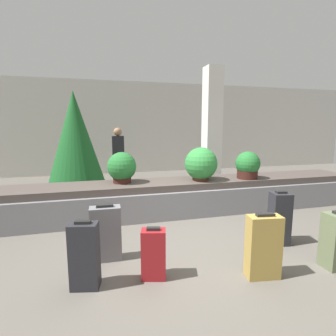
{
  "coord_description": "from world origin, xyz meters",
  "views": [
    {
      "loc": [
        -1.25,
        -3.09,
        1.63
      ],
      "look_at": [
        0.0,
        1.61,
        0.87
      ],
      "focal_mm": 28.0,
      "sensor_mm": 36.0,
      "label": 1
    }
  ],
  "objects_px": {
    "suitcase_5": "(154,254)",
    "pillar": "(212,128)",
    "suitcase_2": "(279,218)",
    "potted_plant_1": "(122,168)",
    "decorated_tree": "(75,140)",
    "suitcase_1": "(85,256)",
    "potted_plant_0": "(201,164)",
    "potted_plant_2": "(248,166)",
    "traveler_0": "(118,152)",
    "suitcase_0": "(263,247)",
    "suitcase_3": "(106,233)"
  },
  "relations": [
    {
      "from": "pillar",
      "to": "suitcase_5",
      "type": "bearing_deg",
      "value": -121.48
    },
    {
      "from": "suitcase_1",
      "to": "decorated_tree",
      "type": "distance_m",
      "value": 4.12
    },
    {
      "from": "suitcase_5",
      "to": "decorated_tree",
      "type": "distance_m",
      "value": 4.27
    },
    {
      "from": "suitcase_5",
      "to": "potted_plant_0",
      "type": "height_order",
      "value": "potted_plant_0"
    },
    {
      "from": "potted_plant_2",
      "to": "pillar",
      "type": "bearing_deg",
      "value": 85.97
    },
    {
      "from": "suitcase_0",
      "to": "suitcase_5",
      "type": "relative_size",
      "value": 1.26
    },
    {
      "from": "suitcase_1",
      "to": "potted_plant_1",
      "type": "relative_size",
      "value": 1.27
    },
    {
      "from": "suitcase_3",
      "to": "decorated_tree",
      "type": "bearing_deg",
      "value": 100.92
    },
    {
      "from": "suitcase_5",
      "to": "traveler_0",
      "type": "distance_m",
      "value": 4.81
    },
    {
      "from": "decorated_tree",
      "to": "potted_plant_2",
      "type": "bearing_deg",
      "value": -31.29
    },
    {
      "from": "pillar",
      "to": "suitcase_0",
      "type": "height_order",
      "value": "pillar"
    },
    {
      "from": "suitcase_0",
      "to": "suitcase_1",
      "type": "xyz_separation_m",
      "value": [
        -1.86,
        0.29,
        -0.0
      ]
    },
    {
      "from": "suitcase_3",
      "to": "potted_plant_1",
      "type": "distance_m",
      "value": 1.76
    },
    {
      "from": "potted_plant_0",
      "to": "potted_plant_2",
      "type": "height_order",
      "value": "potted_plant_0"
    },
    {
      "from": "suitcase_0",
      "to": "potted_plant_1",
      "type": "distance_m",
      "value": 2.83
    },
    {
      "from": "traveler_0",
      "to": "potted_plant_2",
      "type": "bearing_deg",
      "value": 130.12
    },
    {
      "from": "suitcase_2",
      "to": "potted_plant_1",
      "type": "distance_m",
      "value": 2.74
    },
    {
      "from": "potted_plant_0",
      "to": "traveler_0",
      "type": "bearing_deg",
      "value": 116.2
    },
    {
      "from": "decorated_tree",
      "to": "suitcase_3",
      "type": "bearing_deg",
      "value": -80.63
    },
    {
      "from": "suitcase_1",
      "to": "pillar",
      "type": "bearing_deg",
      "value": 64.07
    },
    {
      "from": "suitcase_0",
      "to": "decorated_tree",
      "type": "bearing_deg",
      "value": 125.68
    },
    {
      "from": "suitcase_2",
      "to": "pillar",
      "type": "bearing_deg",
      "value": 92.37
    },
    {
      "from": "suitcase_0",
      "to": "traveler_0",
      "type": "height_order",
      "value": "traveler_0"
    },
    {
      "from": "potted_plant_0",
      "to": "suitcase_2",
      "type": "bearing_deg",
      "value": -72.14
    },
    {
      "from": "suitcase_5",
      "to": "pillar",
      "type": "bearing_deg",
      "value": 72.69
    },
    {
      "from": "potted_plant_2",
      "to": "potted_plant_1",
      "type": "bearing_deg",
      "value": 174.75
    },
    {
      "from": "potted_plant_1",
      "to": "suitcase_5",
      "type": "bearing_deg",
      "value": -86.56
    },
    {
      "from": "potted_plant_0",
      "to": "traveler_0",
      "type": "distance_m",
      "value": 3.06
    },
    {
      "from": "suitcase_2",
      "to": "potted_plant_2",
      "type": "height_order",
      "value": "potted_plant_2"
    },
    {
      "from": "suitcase_5",
      "to": "potted_plant_2",
      "type": "height_order",
      "value": "potted_plant_2"
    },
    {
      "from": "suitcase_1",
      "to": "traveler_0",
      "type": "height_order",
      "value": "traveler_0"
    },
    {
      "from": "suitcase_5",
      "to": "decorated_tree",
      "type": "bearing_deg",
      "value": 118.92
    },
    {
      "from": "suitcase_1",
      "to": "suitcase_2",
      "type": "xyz_separation_m",
      "value": [
        2.58,
        0.38,
        0.02
      ]
    },
    {
      "from": "potted_plant_1",
      "to": "decorated_tree",
      "type": "bearing_deg",
      "value": 116.86
    },
    {
      "from": "suitcase_5",
      "to": "potted_plant_0",
      "type": "relative_size",
      "value": 0.91
    },
    {
      "from": "traveler_0",
      "to": "suitcase_3",
      "type": "bearing_deg",
      "value": 84.11
    },
    {
      "from": "suitcase_2",
      "to": "potted_plant_0",
      "type": "relative_size",
      "value": 1.2
    },
    {
      "from": "suitcase_0",
      "to": "potted_plant_1",
      "type": "height_order",
      "value": "potted_plant_1"
    },
    {
      "from": "suitcase_5",
      "to": "potted_plant_2",
      "type": "xyz_separation_m",
      "value": [
        2.31,
        1.95,
        0.6
      ]
    },
    {
      "from": "suitcase_1",
      "to": "suitcase_0",
      "type": "bearing_deg",
      "value": 3.41
    },
    {
      "from": "pillar",
      "to": "potted_plant_0",
      "type": "distance_m",
      "value": 2.39
    },
    {
      "from": "potted_plant_1",
      "to": "suitcase_1",
      "type": "bearing_deg",
      "value": -104.89
    },
    {
      "from": "suitcase_5",
      "to": "potted_plant_1",
      "type": "height_order",
      "value": "potted_plant_1"
    },
    {
      "from": "suitcase_3",
      "to": "suitcase_0",
      "type": "bearing_deg",
      "value": -25.34
    },
    {
      "from": "suitcase_2",
      "to": "traveler_0",
      "type": "height_order",
      "value": "traveler_0"
    },
    {
      "from": "potted_plant_0",
      "to": "potted_plant_1",
      "type": "height_order",
      "value": "potted_plant_0"
    },
    {
      "from": "potted_plant_2",
      "to": "decorated_tree",
      "type": "xyz_separation_m",
      "value": [
        -3.37,
        2.05,
        0.45
      ]
    },
    {
      "from": "suitcase_0",
      "to": "suitcase_3",
      "type": "relative_size",
      "value": 1.03
    },
    {
      "from": "suitcase_2",
      "to": "suitcase_3",
      "type": "xyz_separation_m",
      "value": [
        -2.36,
        0.16,
        -0.03
      ]
    },
    {
      "from": "pillar",
      "to": "potted_plant_1",
      "type": "xyz_separation_m",
      "value": [
        -2.59,
        -1.84,
        -0.7
      ]
    }
  ]
}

